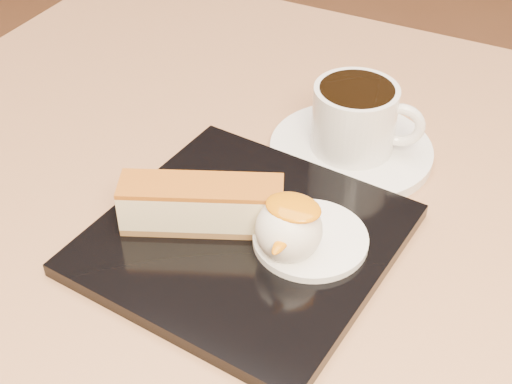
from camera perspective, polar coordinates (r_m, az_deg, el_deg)
The scene contains 9 objects.
table at distance 0.71m, azimuth -1.35°, elevation -11.53°, with size 0.80×0.80×0.72m.
dessert_plate at distance 0.57m, azimuth -0.92°, elevation -3.80°, with size 0.22×0.22×0.01m, color black.
cheesecake at distance 0.56m, azimuth -4.36°, elevation -1.01°, with size 0.13×0.08×0.04m.
cream_smear at distance 0.56m, azimuth 4.38°, elevation -3.77°, with size 0.09×0.09×0.01m, color white.
ice_cream_scoop at distance 0.53m, azimuth 2.64°, elevation -3.02°, with size 0.05×0.05×0.05m, color white.
mango_sauce at distance 0.52m, azimuth 3.00°, elevation -1.24°, with size 0.04×0.03×0.01m, color orange.
mint_sprig at distance 0.58m, azimuth 2.68°, elevation -1.13°, with size 0.03×0.02×0.00m.
saucer at distance 0.67m, azimuth 7.59°, elevation 3.33°, with size 0.15×0.15×0.01m, color white.
coffee_cup at distance 0.65m, azimuth 8.04°, elevation 5.94°, with size 0.10×0.08×0.06m.
Camera 1 is at (0.22, -0.39, 1.12)m, focal length 50.00 mm.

